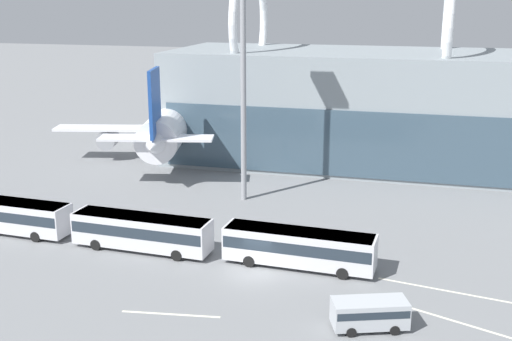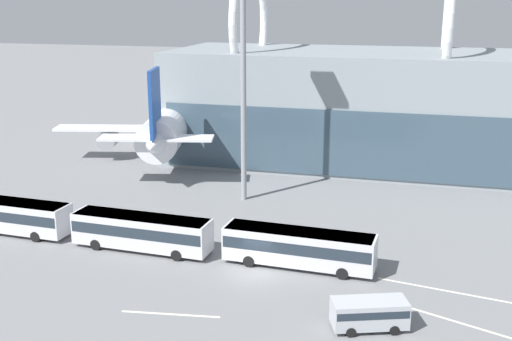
{
  "view_description": "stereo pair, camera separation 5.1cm",
  "coord_description": "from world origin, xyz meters",
  "px_view_note": "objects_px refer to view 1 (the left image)",
  "views": [
    {
      "loc": [
        12.84,
        -46.84,
        22.21
      ],
      "look_at": [
        -4.42,
        17.13,
        4.0
      ],
      "focal_mm": 45.0,
      "sensor_mm": 36.0,
      "label": 1
    },
    {
      "loc": [
        12.89,
        -46.82,
        22.21
      ],
      "look_at": [
        -4.42,
        17.13,
        4.0
      ],
      "focal_mm": 45.0,
      "sensor_mm": 36.0,
      "label": 2
    }
  ],
  "objects_px": {
    "shuttle_bus_1": "(142,230)",
    "floodlight_mast": "(243,44)",
    "service_van_foreground": "(370,312)",
    "airliner_at_gate_near": "(174,121)",
    "shuttle_bus_2": "(299,246)",
    "shuttle_bus_0": "(8,214)"
  },
  "relations": [
    {
      "from": "airliner_at_gate_near",
      "to": "shuttle_bus_1",
      "type": "xyz_separation_m",
      "value": [
        9.8,
        -32.09,
        -3.42
      ]
    },
    {
      "from": "shuttle_bus_1",
      "to": "floodlight_mast",
      "type": "xyz_separation_m",
      "value": [
        4.7,
        16.64,
        15.3
      ]
    },
    {
      "from": "shuttle_bus_1",
      "to": "shuttle_bus_2",
      "type": "bearing_deg",
      "value": 2.78
    },
    {
      "from": "shuttle_bus_1",
      "to": "service_van_foreground",
      "type": "distance_m",
      "value": 22.9
    },
    {
      "from": "airliner_at_gate_near",
      "to": "shuttle_bus_2",
      "type": "xyz_separation_m",
      "value": [
        24.12,
        -32.07,
        -3.42
      ]
    },
    {
      "from": "shuttle_bus_1",
      "to": "service_van_foreground",
      "type": "bearing_deg",
      "value": -20.29
    },
    {
      "from": "floodlight_mast",
      "to": "shuttle_bus_0",
      "type": "bearing_deg",
      "value": -140.05
    },
    {
      "from": "airliner_at_gate_near",
      "to": "service_van_foreground",
      "type": "bearing_deg",
      "value": -156.17
    },
    {
      "from": "shuttle_bus_1",
      "to": "floodlight_mast",
      "type": "bearing_deg",
      "value": 76.93
    },
    {
      "from": "shuttle_bus_1",
      "to": "shuttle_bus_2",
      "type": "height_order",
      "value": "same"
    },
    {
      "from": "shuttle_bus_2",
      "to": "floodlight_mast",
      "type": "height_order",
      "value": "floodlight_mast"
    },
    {
      "from": "shuttle_bus_0",
      "to": "floodlight_mast",
      "type": "distance_m",
      "value": 29.14
    },
    {
      "from": "airliner_at_gate_near",
      "to": "service_van_foreground",
      "type": "distance_m",
      "value": 51.5
    },
    {
      "from": "shuttle_bus_2",
      "to": "airliner_at_gate_near",
      "type": "bearing_deg",
      "value": 129.76
    },
    {
      "from": "shuttle_bus_1",
      "to": "service_van_foreground",
      "type": "xyz_separation_m",
      "value": [
        21.07,
        -8.94,
        -0.63
      ]
    },
    {
      "from": "floodlight_mast",
      "to": "airliner_at_gate_near",
      "type": "bearing_deg",
      "value": 133.19
    },
    {
      "from": "shuttle_bus_2",
      "to": "shuttle_bus_0",
      "type": "bearing_deg",
      "value": -178.57
    },
    {
      "from": "shuttle_bus_0",
      "to": "shuttle_bus_2",
      "type": "bearing_deg",
      "value": 1.54
    },
    {
      "from": "shuttle_bus_1",
      "to": "airliner_at_gate_near",
      "type": "bearing_deg",
      "value": 109.68
    },
    {
      "from": "shuttle_bus_0",
      "to": "floodlight_mast",
      "type": "xyz_separation_m",
      "value": [
        19.02,
        15.93,
        15.3
      ]
    },
    {
      "from": "shuttle_bus_1",
      "to": "floodlight_mast",
      "type": "relative_size",
      "value": 0.5
    },
    {
      "from": "shuttle_bus_1",
      "to": "shuttle_bus_0",
      "type": "bearing_deg",
      "value": 179.85
    }
  ]
}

